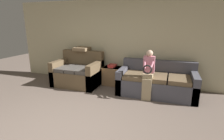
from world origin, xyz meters
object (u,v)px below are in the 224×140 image
Objects in this scene: side_shelf at (112,76)px; couch_side at (78,73)px; couch_main at (156,82)px; throw_pillow at (82,49)px; book_stack at (112,66)px; child_left_seated at (148,73)px.

couch_side is at bearing -161.70° from side_shelf.
side_shelf is at bearing 167.40° from couch_main.
couch_side is at bearing -85.76° from throw_pillow.
couch_side is 4.32× the size of book_stack.
child_left_seated is at bearing -114.35° from couch_main.
book_stack is at bearing 148.56° from child_left_seated.
throw_pillow is at bearing 94.24° from couch_side.
side_shelf is at bearing -154.47° from book_stack.
couch_side is at bearing -179.48° from couch_main.
child_left_seated reaches higher than book_stack.
book_stack is at bearing -0.75° from throw_pillow.
child_left_seated reaches higher than couch_main.
child_left_seated is 2.74× the size of throw_pillow.
throw_pillow is (-2.20, 0.73, 0.39)m from child_left_seated.
couch_main is at bearing 65.65° from child_left_seated.
book_stack is (1.00, 0.33, 0.24)m from couch_side.
side_shelf is 1.24× the size of throw_pillow.
throw_pillow is (-2.39, 0.32, 0.75)m from couch_main.
side_shelf is (0.99, 0.33, -0.07)m from couch_side.
child_left_seated reaches higher than couch_side.
couch_main is 2.52m from throw_pillow.
couch_side is at bearing 169.92° from child_left_seated.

